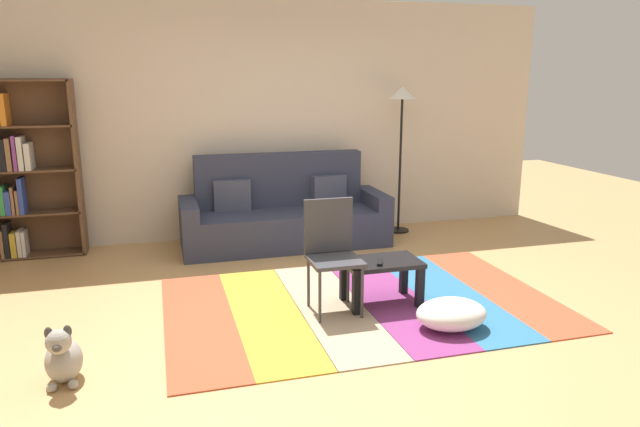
{
  "coord_description": "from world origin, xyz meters",
  "views": [
    {
      "loc": [
        -1.29,
        -4.12,
        1.85
      ],
      "look_at": [
        0.08,
        0.71,
        0.65
      ],
      "focal_mm": 32.44,
      "sensor_mm": 36.0,
      "label": 1
    }
  ],
  "objects_px": {
    "coffee_table": "(382,270)",
    "dog": "(63,358)",
    "pouf": "(451,314)",
    "standing_lamp": "(402,112)",
    "couch": "(284,215)",
    "folding_chair": "(332,246)",
    "bookshelf": "(21,172)",
    "tv_remote": "(380,262)"
  },
  "relations": [
    {
      "from": "coffee_table",
      "to": "dog",
      "type": "distance_m",
      "value": 2.44
    },
    {
      "from": "pouf",
      "to": "standing_lamp",
      "type": "height_order",
      "value": "standing_lamp"
    },
    {
      "from": "couch",
      "to": "folding_chair",
      "type": "xyz_separation_m",
      "value": [
        -0.03,
        -1.94,
        0.2
      ]
    },
    {
      "from": "bookshelf",
      "to": "tv_remote",
      "type": "xyz_separation_m",
      "value": [
        3.01,
        -2.31,
        -0.5
      ]
    },
    {
      "from": "pouf",
      "to": "couch",
      "type": "bearing_deg",
      "value": 105.68
    },
    {
      "from": "couch",
      "to": "standing_lamp",
      "type": "height_order",
      "value": "standing_lamp"
    },
    {
      "from": "pouf",
      "to": "dog",
      "type": "distance_m",
      "value": 2.68
    },
    {
      "from": "coffee_table",
      "to": "folding_chair",
      "type": "xyz_separation_m",
      "value": [
        -0.42,
        0.02,
        0.24
      ]
    },
    {
      "from": "coffee_table",
      "to": "bookshelf",
      "type": "bearing_deg",
      "value": 143.82
    },
    {
      "from": "coffee_table",
      "to": "standing_lamp",
      "type": "relative_size",
      "value": 0.36
    },
    {
      "from": "dog",
      "to": "standing_lamp",
      "type": "height_order",
      "value": "standing_lamp"
    },
    {
      "from": "folding_chair",
      "to": "bookshelf",
      "type": "bearing_deg",
      "value": 175.93
    },
    {
      "from": "standing_lamp",
      "to": "folding_chair",
      "type": "xyz_separation_m",
      "value": [
        -1.49,
        -2.09,
        -0.91
      ]
    },
    {
      "from": "bookshelf",
      "to": "pouf",
      "type": "xyz_separation_m",
      "value": [
        3.38,
        -2.84,
        -0.78
      ]
    },
    {
      "from": "tv_remote",
      "to": "folding_chair",
      "type": "distance_m",
      "value": 0.41
    },
    {
      "from": "pouf",
      "to": "folding_chair",
      "type": "relative_size",
      "value": 0.6
    },
    {
      "from": "dog",
      "to": "folding_chair",
      "type": "xyz_separation_m",
      "value": [
        1.93,
        0.65,
        0.37
      ]
    },
    {
      "from": "bookshelf",
      "to": "tv_remote",
      "type": "bearing_deg",
      "value": -37.49
    },
    {
      "from": "pouf",
      "to": "tv_remote",
      "type": "xyz_separation_m",
      "value": [
        -0.37,
        0.52,
        0.27
      ]
    },
    {
      "from": "bookshelf",
      "to": "pouf",
      "type": "distance_m",
      "value": 4.48
    },
    {
      "from": "couch",
      "to": "tv_remote",
      "type": "height_order",
      "value": "couch"
    },
    {
      "from": "pouf",
      "to": "folding_chair",
      "type": "bearing_deg",
      "value": 140.71
    },
    {
      "from": "standing_lamp",
      "to": "folding_chair",
      "type": "bearing_deg",
      "value": -125.46
    },
    {
      "from": "bookshelf",
      "to": "dog",
      "type": "distance_m",
      "value": 3.05
    },
    {
      "from": "dog",
      "to": "folding_chair",
      "type": "distance_m",
      "value": 2.07
    },
    {
      "from": "bookshelf",
      "to": "standing_lamp",
      "type": "xyz_separation_m",
      "value": [
        4.12,
        -0.13,
        0.55
      ]
    },
    {
      "from": "couch",
      "to": "dog",
      "type": "relative_size",
      "value": 5.69
    },
    {
      "from": "couch",
      "to": "coffee_table",
      "type": "bearing_deg",
      "value": -78.66
    },
    {
      "from": "bookshelf",
      "to": "dog",
      "type": "bearing_deg",
      "value": -76.12
    },
    {
      "from": "standing_lamp",
      "to": "pouf",
      "type": "bearing_deg",
      "value": -105.31
    },
    {
      "from": "bookshelf",
      "to": "couch",
      "type": "bearing_deg",
      "value": -6.11
    },
    {
      "from": "bookshelf",
      "to": "dog",
      "type": "height_order",
      "value": "bookshelf"
    },
    {
      "from": "standing_lamp",
      "to": "dog",
      "type": "bearing_deg",
      "value": -141.3
    },
    {
      "from": "tv_remote",
      "to": "folding_chair",
      "type": "bearing_deg",
      "value": -170.72
    },
    {
      "from": "folding_chair",
      "to": "tv_remote",
      "type": "bearing_deg",
      "value": 22.78
    },
    {
      "from": "dog",
      "to": "tv_remote",
      "type": "distance_m",
      "value": 2.38
    },
    {
      "from": "tv_remote",
      "to": "bookshelf",
      "type": "bearing_deg",
      "value": 165.08
    },
    {
      "from": "coffee_table",
      "to": "dog",
      "type": "bearing_deg",
      "value": -164.97
    },
    {
      "from": "coffee_table",
      "to": "folding_chair",
      "type": "distance_m",
      "value": 0.49
    },
    {
      "from": "dog",
      "to": "folding_chair",
      "type": "height_order",
      "value": "folding_chair"
    },
    {
      "from": "couch",
      "to": "coffee_table",
      "type": "xyz_separation_m",
      "value": [
        0.39,
        -1.95,
        -0.04
      ]
    },
    {
      "from": "dog",
      "to": "pouf",
      "type": "bearing_deg",
      "value": 0.72
    }
  ]
}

